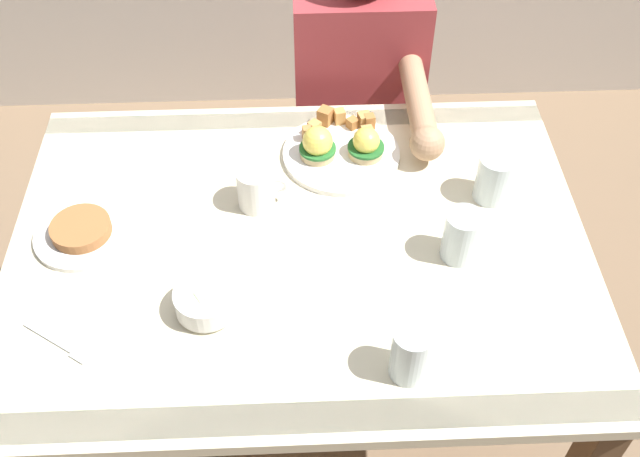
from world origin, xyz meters
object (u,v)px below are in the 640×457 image
(water_glass_far, at_px, (495,179))
(side_plate, at_px, (83,232))
(water_glass_extra, at_px, (462,238))
(eggs_benedict_plate, at_px, (341,147))
(diner_person, at_px, (360,97))
(fruit_bowl, at_px, (206,301))
(dining_table, at_px, (301,274))
(coffee_mug, at_px, (257,187))
(water_glass_near, at_px, (412,356))
(fork, at_px, (61,344))

(water_glass_far, relative_size, side_plate, 0.55)
(water_glass_extra, bearing_deg, eggs_benedict_plate, 125.50)
(water_glass_extra, distance_m, diner_person, 0.68)
(fruit_bowl, distance_m, water_glass_extra, 0.52)
(dining_table, xyz_separation_m, coffee_mug, (-0.09, 0.12, 0.16))
(eggs_benedict_plate, bearing_deg, coffee_mug, -141.62)
(dining_table, relative_size, side_plate, 6.00)
(dining_table, xyz_separation_m, water_glass_extra, (0.32, -0.05, 0.16))
(fruit_bowl, height_order, diner_person, diner_person)
(water_glass_near, height_order, diner_person, diner_person)
(side_plate, bearing_deg, water_glass_near, -28.83)
(coffee_mug, relative_size, diner_person, 0.10)
(fruit_bowl, relative_size, diner_person, 0.11)
(fork, xyz_separation_m, water_glass_far, (0.87, 0.35, 0.05))
(eggs_benedict_plate, relative_size, water_glass_near, 2.31)
(diner_person, bearing_deg, coffee_mug, -118.43)
(dining_table, relative_size, fork, 8.63)
(dining_table, height_order, eggs_benedict_plate, eggs_benedict_plate)
(water_glass_near, height_order, side_plate, water_glass_near)
(fruit_bowl, bearing_deg, dining_table, 42.79)
(water_glass_extra, height_order, side_plate, water_glass_extra)
(fork, xyz_separation_m, side_plate, (-0.00, 0.27, 0.01))
(coffee_mug, bearing_deg, diner_person, 61.57)
(dining_table, xyz_separation_m, water_glass_far, (0.42, 0.12, 0.16))
(coffee_mug, xyz_separation_m, diner_person, (0.26, 0.49, -0.14))
(dining_table, bearing_deg, water_glass_far, 15.69)
(dining_table, relative_size, eggs_benedict_plate, 4.44)
(eggs_benedict_plate, height_order, water_glass_far, water_glass_far)
(eggs_benedict_plate, height_order, water_glass_extra, water_glass_extra)
(fruit_bowl, height_order, coffee_mug, coffee_mug)
(eggs_benedict_plate, relative_size, side_plate, 1.35)
(eggs_benedict_plate, bearing_deg, side_plate, -157.42)
(side_plate, bearing_deg, coffee_mug, 12.51)
(fork, height_order, water_glass_near, water_glass_near)
(fruit_bowl, distance_m, fork, 0.27)
(coffee_mug, distance_m, water_glass_extra, 0.44)
(fruit_bowl, xyz_separation_m, water_glass_extra, (0.50, 0.12, 0.02))
(coffee_mug, height_order, side_plate, coffee_mug)
(water_glass_extra, bearing_deg, dining_table, 171.73)
(fork, bearing_deg, water_glass_extra, 13.64)
(fruit_bowl, height_order, water_glass_extra, water_glass_extra)
(water_glass_far, xyz_separation_m, water_glass_extra, (-0.10, -0.17, 0.00))
(dining_table, relative_size, diner_person, 1.05)
(fruit_bowl, height_order, water_glass_near, water_glass_near)
(dining_table, relative_size, coffee_mug, 10.76)
(diner_person, bearing_deg, dining_table, -106.28)
(dining_table, height_order, fruit_bowl, fruit_bowl)
(eggs_benedict_plate, distance_m, side_plate, 0.60)
(coffee_mug, xyz_separation_m, side_plate, (-0.36, -0.08, -0.04))
(water_glass_far, height_order, water_glass_extra, water_glass_extra)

